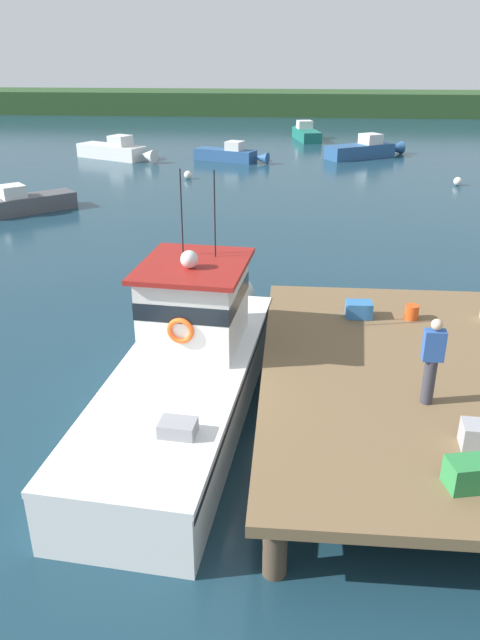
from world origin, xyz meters
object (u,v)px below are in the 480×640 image
Objects in this scene: main_fishing_boat at (189,364)px; crate_stack_mid_dock at (468,474)px; crate_single_by_cleat at (359,309)px; moored_boat_outer_mooring at (230,154)px; deckhand_by_the_boat at (432,360)px; moored_boat_far_left at (305,133)px; moored_boat_off_the_point at (365,149)px; mooring_buoy_inshore at (188,175)px; moored_boat_mid_harbor at (116,151)px; moored_boat_far_right at (22,203)px; mooring_buoy_spare_mooring at (458,181)px; bait_bucket at (412,312)px.

crate_stack_mid_dock is (4.67, -3.72, 0.42)m from main_fishing_boat.
crate_single_by_cleat reaches higher than moored_boat_outer_mooring.
moored_boat_far_left is (-1.59, 42.49, -1.56)m from deckhand_by_the_boat.
moored_boat_off_the_point reaches higher than moored_boat_far_left.
crate_stack_mid_dock reaches higher than moored_boat_off_the_point.
moored_boat_far_left is 18.31m from mooring_buoy_inshore.
crate_single_by_cleat is at bearing -64.23° from moored_boat_mid_harbor.
deckhand_by_the_boat is at bearing -94.00° from moored_boat_off_the_point.
moored_boat_mid_harbor is 8.69m from mooring_buoy_inshore.
mooring_buoy_inshore is at bearing 52.86° from moored_boat_far_right.
crate_single_by_cleat reaches higher than moored_boat_far_left.
deckhand_by_the_boat is 0.32× the size of moored_boat_outer_mooring.
moored_boat_far_left reaches higher than mooring_buoy_inshore.
mooring_buoy_spare_mooring is (21.01, -6.86, -0.31)m from moored_boat_mid_harbor.
crate_single_by_cleat is 0.10× the size of moored_boat_mid_harbor.
bait_bucket is 0.08× the size of moored_boat_far_right.
moored_boat_far_left reaches higher than moored_boat_far_right.
bait_bucket reaches higher than mooring_buoy_inshore.
crate_stack_mid_dock is 37.20m from moored_boat_mid_harbor.
moored_boat_far_right is (-17.25, -16.81, -0.08)m from moored_boat_off_the_point.
main_fishing_boat is 18.85m from moored_boat_far_right.
moored_boat_outer_mooring is 11.01× the size of mooring_buoy_inshore.
bait_bucket is 0.74× the size of mooring_buoy_spare_mooring.
crate_single_by_cleat is 0.10× the size of moored_boat_off_the_point.
moored_boat_off_the_point reaches higher than moored_boat_outer_mooring.
mooring_buoy_spare_mooring is at bearing -26.70° from moored_boat_outer_mooring.
crate_stack_mid_dock is 0.13× the size of moored_boat_far_right.
main_fishing_boat is at bearing -115.16° from mooring_buoy_spare_mooring.
deckhand_by_the_boat is 25.94m from mooring_buoy_spare_mooring.
moored_boat_outer_mooring is 0.89× the size of moored_boat_far_left.
moored_boat_far_right is at bearing -119.35° from moored_boat_outer_mooring.
main_fishing_boat is 26.10m from mooring_buoy_spare_mooring.
crate_stack_mid_dock reaches higher than bait_bucket.
main_fishing_boat is 30.37m from moored_boat_outer_mooring.
crate_single_by_cleat is 30.45m from moored_boat_off_the_point.
moored_boat_off_the_point is at bearing -64.96° from moored_boat_far_left.
moored_boat_off_the_point is at bearing 37.73° from mooring_buoy_inshore.
crate_single_by_cleat reaches higher than bait_bucket.
moored_boat_outer_mooring is at bearing 101.95° from deckhand_by_the_boat.
deckhand_by_the_boat reaches higher than crate_stack_mid_dock.
main_fishing_boat is 4.36m from crate_single_by_cleat.
moored_boat_far_right is (-15.23, 13.47, -0.92)m from bait_bucket.
moored_boat_mid_harbor is at bearing 178.55° from moored_boat_outer_mooring.
crate_single_by_cleat reaches higher than mooring_buoy_inshore.
crate_stack_mid_dock is at bearing -38.55° from main_fishing_boat.
bait_bucket is 0.06× the size of moored_boat_mid_harbor.
crate_stack_mid_dock is at bearing -66.89° from moored_boat_mid_harbor.
moored_boat_outer_mooring is 11.94m from moored_boat_far_left.
main_fishing_boat reaches higher than mooring_buoy_inshore.
main_fishing_boat is at bearing 162.63° from deckhand_by_the_boat.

